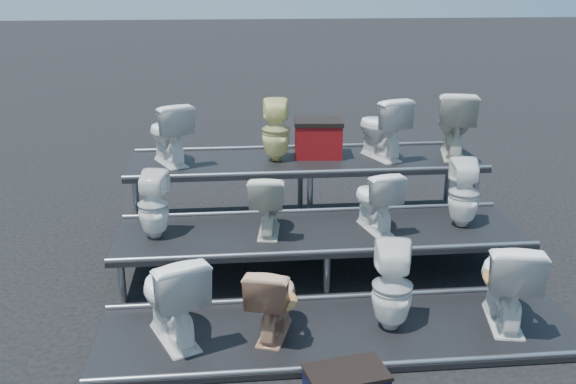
{
  "coord_description": "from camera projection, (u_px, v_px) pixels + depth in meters",
  "views": [
    {
      "loc": [
        -0.94,
        -6.13,
        3.0
      ],
      "look_at": [
        -0.33,
        0.1,
        0.86
      ],
      "focal_mm": 40.0,
      "sensor_mm": 36.0,
      "label": 1
    }
  ],
  "objects": [
    {
      "name": "toilet_2",
      "position": [
        392.0,
        287.0,
        5.49
      ],
      "size": [
        0.42,
        0.42,
        0.78
      ],
      "primitive_type": "imported",
      "rotation": [
        0.0,
        0.0,
        2.94
      ],
      "color": "white",
      "rests_on": "tier_front"
    },
    {
      "name": "tier_back",
      "position": [
        305.0,
        193.0,
        7.91
      ],
      "size": [
        4.2,
        1.2,
        0.86
      ],
      "primitive_type": "cube",
      "color": "black",
      "rests_on": "ground"
    },
    {
      "name": "toilet_7",
      "position": [
        464.0,
        193.0,
        6.7
      ],
      "size": [
        0.37,
        0.38,
        0.72
      ],
      "primitive_type": "imported",
      "rotation": [
        0.0,
        0.0,
        2.99
      ],
      "color": "white",
      "rests_on": "tier_mid"
    },
    {
      "name": "toilet_0",
      "position": [
        171.0,
        296.0,
        5.32
      ],
      "size": [
        0.73,
        0.91,
        0.81
      ],
      "primitive_type": "imported",
      "rotation": [
        0.0,
        0.0,
        3.55
      ],
      "color": "white",
      "rests_on": "tier_front"
    },
    {
      "name": "toilet_8",
      "position": [
        169.0,
        133.0,
        7.5
      ],
      "size": [
        0.68,
        0.83,
        0.74
      ],
      "primitive_type": "imported",
      "rotation": [
        0.0,
        0.0,
        3.58
      ],
      "color": "white",
      "rests_on": "tier_back"
    },
    {
      "name": "red_crate",
      "position": [
        318.0,
        140.0,
        7.86
      ],
      "size": [
        0.6,
        0.5,
        0.41
      ],
      "primitive_type": "cube",
      "rotation": [
        0.0,
        0.0,
        -0.09
      ],
      "color": "maroon",
      "rests_on": "tier_back"
    },
    {
      "name": "toilet_9",
      "position": [
        276.0,
        130.0,
        7.62
      ],
      "size": [
        0.36,
        0.36,
        0.74
      ],
      "primitive_type": "imported",
      "rotation": [
        0.0,
        0.0,
        3.07
      ],
      "color": "#E9E492",
      "rests_on": "tier_back"
    },
    {
      "name": "toilet_6",
      "position": [
        375.0,
        199.0,
        6.62
      ],
      "size": [
        0.5,
        0.7,
        0.65
      ],
      "primitive_type": "imported",
      "rotation": [
        0.0,
        0.0,
        3.36
      ],
      "color": "white",
      "rests_on": "tier_mid"
    },
    {
      "name": "toilet_3",
      "position": [
        506.0,
        280.0,
        5.58
      ],
      "size": [
        0.61,
        0.87,
        0.81
      ],
      "primitive_type": "imported",
      "rotation": [
        0.0,
        0.0,
        2.94
      ],
      "color": "white",
      "rests_on": "tier_front"
    },
    {
      "name": "tier_mid",
      "position": [
        320.0,
        251.0,
        6.75
      ],
      "size": [
        4.2,
        1.2,
        0.46
      ],
      "primitive_type": "cube",
      "color": "black",
      "rests_on": "ground"
    },
    {
      "name": "ground",
      "position": [
        319.0,
        271.0,
        6.82
      ],
      "size": [
        80.0,
        80.0,
        0.0
      ],
      "primitive_type": "plane",
      "color": "black",
      "rests_on": "ground"
    },
    {
      "name": "tier_front",
      "position": [
        341.0,
        332.0,
        5.59
      ],
      "size": [
        4.2,
        1.2,
        0.06
      ],
      "primitive_type": "cube",
      "color": "black",
      "rests_on": "ground"
    },
    {
      "name": "toilet_1",
      "position": [
        273.0,
        299.0,
        5.42
      ],
      "size": [
        0.55,
        0.73,
        0.67
      ],
      "primitive_type": "imported",
      "rotation": [
        0.0,
        0.0,
        2.83
      ],
      "color": "tan",
      "rests_on": "tier_front"
    },
    {
      "name": "toilet_4",
      "position": [
        153.0,
        205.0,
        6.41
      ],
      "size": [
        0.36,
        0.37,
        0.69
      ],
      "primitive_type": "imported",
      "rotation": [
        0.0,
        0.0,
        2.95
      ],
      "color": "white",
      "rests_on": "tier_mid"
    },
    {
      "name": "toilet_5",
      "position": [
        268.0,
        203.0,
        6.52
      ],
      "size": [
        0.44,
        0.67,
        0.64
      ],
      "primitive_type": "imported",
      "rotation": [
        0.0,
        0.0,
        3.0
      ],
      "color": "beige",
      "rests_on": "tier_mid"
    },
    {
      "name": "toilet_10",
      "position": [
        381.0,
        127.0,
        7.73
      ],
      "size": [
        0.65,
        0.84,
        0.76
      ],
      "primitive_type": "imported",
      "rotation": [
        0.0,
        0.0,
        3.49
      ],
      "color": "white",
      "rests_on": "tier_back"
    },
    {
      "name": "toilet_11",
      "position": [
        455.0,
        123.0,
        7.81
      ],
      "size": [
        0.64,
        0.88,
        0.81
      ],
      "primitive_type": "imported",
      "rotation": [
        0.0,
        0.0,
        2.89
      ],
      "color": "beige",
      "rests_on": "tier_back"
    }
  ]
}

